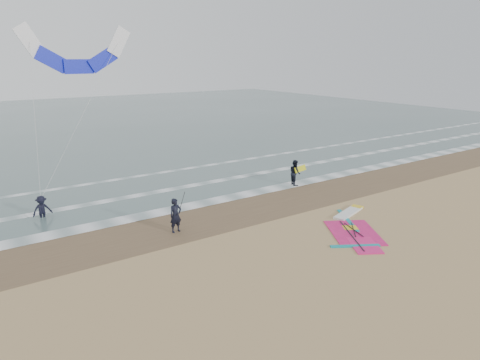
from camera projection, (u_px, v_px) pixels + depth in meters
ground at (308, 245)px, 20.78m from camera, size 120.00×120.00×0.00m
sea_water at (70, 123)px, 59.01m from camera, size 120.00×80.00×0.02m
wet_sand_band at (239, 210)px, 25.56m from camera, size 120.00×5.00×0.01m
foam_waterline at (203, 191)px, 29.09m from camera, size 120.00×9.15×0.02m
windsurf_rig at (353, 227)px, 22.91m from camera, size 5.70×5.40×0.14m
person_standing at (176, 215)px, 22.10m from camera, size 0.70×0.49×1.82m
person_walking at (295, 173)px, 30.31m from camera, size 0.91×1.05×1.82m
person_wading at (41, 204)px, 24.07m from camera, size 1.15×0.77×1.66m
held_pole at (181, 207)px, 22.14m from camera, size 0.17×0.86×1.82m
carried_kiteboard at (300, 169)px, 30.37m from camera, size 1.30×0.51×0.39m
surf_kite at (77, 54)px, 27.06m from camera, size 7.40×4.20×9.73m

